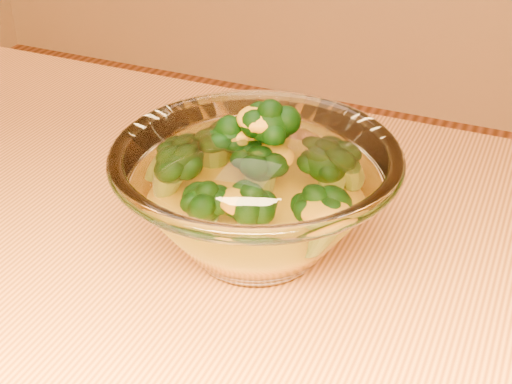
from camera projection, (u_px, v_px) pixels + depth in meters
glass_bowl at (256, 197)px, 0.60m from camera, size 0.24×0.24×0.11m
cheese_sauce at (256, 219)px, 0.61m from camera, size 0.13×0.13×0.04m
broccoli_heap at (256, 171)px, 0.60m from camera, size 0.17×0.14×0.09m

